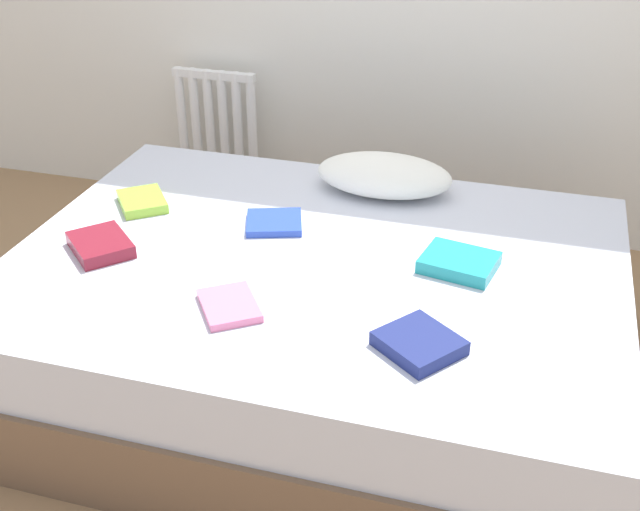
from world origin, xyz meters
TOP-DOWN VIEW (x-y plane):
  - ground_plane at (0.00, 0.00)m, footprint 8.00×8.00m
  - bed at (0.00, 0.00)m, footprint 2.00×1.50m
  - radiator at (-0.85, 1.20)m, footprint 0.41×0.04m
  - pillow at (0.10, 0.55)m, footprint 0.51×0.31m
  - textbook_pink at (-0.16, -0.36)m, footprint 0.24×0.25m
  - textbook_maroon at (-0.69, -0.15)m, footprint 0.27×0.27m
  - textbook_blue at (-0.20, 0.17)m, footprint 0.24×0.23m
  - textbook_teal at (0.45, 0.06)m, footprint 0.26×0.22m
  - textbook_navy at (0.41, -0.40)m, footprint 0.27×0.27m
  - textbook_lime at (-0.71, 0.19)m, footprint 0.24×0.25m

SIDE VIEW (x-z plane):
  - ground_plane at x=0.00m, z-range 0.00..0.00m
  - bed at x=0.00m, z-range 0.00..0.50m
  - radiator at x=-0.85m, z-range 0.13..0.70m
  - textbook_pink at x=-0.16m, z-range 0.50..0.52m
  - textbook_blue at x=-0.20m, z-range 0.50..0.53m
  - textbook_lime at x=-0.71m, z-range 0.50..0.54m
  - textbook_navy at x=0.41m, z-range 0.50..0.54m
  - textbook_teal at x=0.45m, z-range 0.50..0.54m
  - textbook_maroon at x=-0.69m, z-range 0.50..0.54m
  - pillow at x=0.10m, z-range 0.50..0.63m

